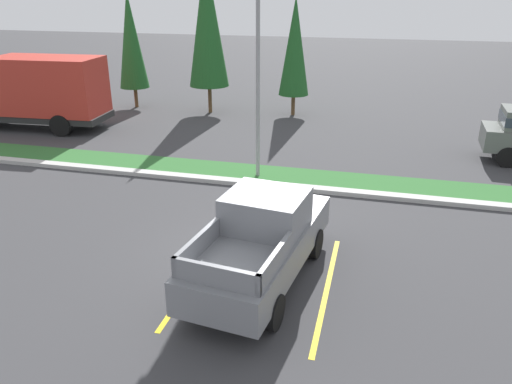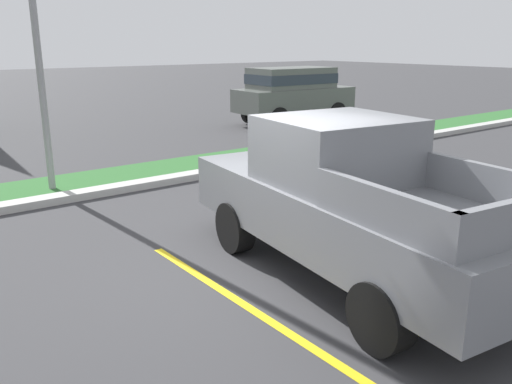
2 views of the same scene
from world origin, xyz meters
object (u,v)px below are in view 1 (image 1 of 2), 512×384
(street_light, at_px, (257,63))
(cypress_tree_left_inner, at_px, (207,21))
(cypress_tree_leftmost, at_px, (131,40))
(cargo_truck_distant, at_px, (37,90))
(pickup_truck_main, at_px, (262,240))
(cypress_tree_center, at_px, (295,46))

(street_light, distance_m, cypress_tree_left_inner, 10.51)
(cypress_tree_leftmost, bearing_deg, cargo_truck_distant, -113.24)
(cargo_truck_distant, bearing_deg, cypress_tree_left_inner, 37.23)
(pickup_truck_main, xyz_separation_m, cypress_tree_center, (-2.26, 16.30, 2.52))
(cypress_tree_center, bearing_deg, cypress_tree_left_inner, -172.82)
(cargo_truck_distant, distance_m, street_light, 12.67)
(cargo_truck_distant, distance_m, cypress_tree_leftmost, 6.12)
(cargo_truck_distant, bearing_deg, cypress_tree_center, 26.93)
(street_light, height_order, cypress_tree_leftmost, street_light)
(pickup_truck_main, bearing_deg, cypress_tree_leftmost, 125.32)
(cypress_tree_left_inner, relative_size, cypress_tree_center, 1.34)
(cargo_truck_distant, relative_size, cypress_tree_center, 1.15)
(pickup_truck_main, distance_m, street_light, 7.40)
(pickup_truck_main, relative_size, cargo_truck_distant, 0.78)
(street_light, relative_size, cypress_tree_left_inner, 0.87)
(pickup_truck_main, bearing_deg, cypress_tree_center, 97.88)
(cargo_truck_distant, xyz_separation_m, cypress_tree_leftmost, (2.30, 5.36, 1.84))
(cargo_truck_distant, xyz_separation_m, street_light, (11.80, -4.04, 2.23))
(cypress_tree_leftmost, bearing_deg, cypress_tree_left_inner, -2.22)
(cypress_tree_left_inner, bearing_deg, cypress_tree_leftmost, 177.78)
(cypress_tree_center, bearing_deg, pickup_truck_main, -82.12)
(cypress_tree_leftmost, distance_m, cypress_tree_left_inner, 4.65)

